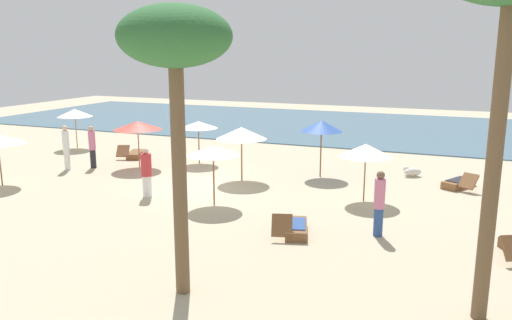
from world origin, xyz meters
The scene contains 18 objects.
ground_plane centered at (0.00, 0.00, 0.00)m, with size 60.00×60.00×0.00m, color #BCAD8E.
ocean_water centered at (0.00, 17.00, 0.03)m, with size 48.00×16.00×0.06m, color #476B7F.
umbrella_0 centered at (3.70, 2.78, 2.11)m, with size 1.71×1.71×2.34m.
umbrella_1 centered at (0.96, 0.92, 1.93)m, with size 2.01×2.01×2.16m.
umbrella_2 centered at (-2.15, 3.12, 1.80)m, with size 1.77×1.77×1.96m.
umbrella_3 centered at (1.40, -2.43, 1.88)m, with size 1.79×1.79×2.04m.
umbrella_4 centered at (-4.20, 1.34, 1.90)m, with size 2.10×2.10×2.09m.
umbrella_6 centered at (6.02, -0.12, 1.80)m, with size 1.79×1.79×2.03m.
umbrella_7 centered at (-9.97, 3.98, 1.89)m, with size 1.81×1.81×2.10m.
lounger_0 centered at (-5.68, 3.06, 0.17)m, with size 1.18×1.80×0.67m.
lounger_1 centered at (4.79, -4.09, 0.18)m, with size 1.04×1.76×0.72m.
lounger_3 centered at (9.07, 3.04, 0.18)m, with size 1.32×1.77×0.68m.
person_0 centered at (7.00, -3.33, 0.97)m, with size 0.42×0.42×1.88m.
person_1 centered at (-6.87, -0.20, 1.02)m, with size 0.41×0.41×1.96m.
person_2 centered at (-1.24, -2.46, 0.89)m, with size 0.53×0.53×1.78m.
person_3 centered at (-6.07, 0.53, 0.97)m, with size 0.41×0.41×1.88m.
palm_0 centered at (3.61, -8.36, 5.21)m, with size 2.27×2.27×6.03m.
dog centered at (7.22, 4.17, 0.20)m, with size 0.81×0.68×0.38m.
Camera 1 is at (8.90, -17.23, 5.14)m, focal length 35.74 mm.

